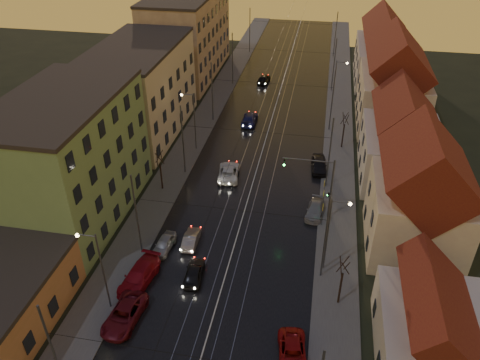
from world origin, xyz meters
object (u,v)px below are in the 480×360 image
Objects in this scene: street_lamp_3 at (337,81)px; driving_car_1 at (191,239)px; driving_car_0 at (194,272)px; driving_car_3 at (250,119)px; street_lamp_1 at (332,228)px; driving_car_2 at (229,172)px; parked_left_2 at (139,276)px; street_lamp_2 at (192,116)px; parked_left_3 at (164,244)px; parked_right_1 at (315,210)px; parked_right_2 at (319,164)px; street_lamp_0 at (98,264)px; traffic_light_mast at (322,181)px; parked_right_0 at (292,353)px; driving_car_4 at (264,79)px; parked_left_1 at (124,315)px.

driving_car_1 is at bearing -111.04° from street_lamp_3.
driving_car_3 is at bearing -94.23° from driving_car_0.
street_lamp_1 is 1.54× the size of driving_car_2.
driving_car_0 is at bearing 24.49° from parked_left_2.
driving_car_3 is at bearing 56.78° from street_lamp_2.
driving_car_2 reaches higher than parked_left_3.
driving_car_0 is 17.39m from driving_car_2.
parked_right_1 is (14.26, 8.37, -0.02)m from parked_left_3.
parked_right_2 is at bearing 63.46° from parked_left_2.
street_lamp_0 is 1.11× the size of traffic_light_mast.
parked_left_3 is at bearing 135.00° from parked_right_0.
driving_car_4 reaches higher than parked_right_0.
driving_car_4 is 29.99m from parked_right_2.
traffic_light_mast reaches higher than driving_car_0.
driving_car_3 reaches higher than parked_left_1.
driving_car_1 is at bearing 174.69° from street_lamp_1.
driving_car_3 is 40.65m from parked_right_0.
parked_left_2 is at bearing 151.13° from parked_right_0.
street_lamp_0 is 2.13× the size of driving_car_1.
street_lamp_0 is at bearing 164.13° from parked_right_0.
traffic_light_mast is 18.69m from parked_right_0.
street_lamp_0 is 2.05× the size of driving_car_0.
street_lamp_3 is at bearing 147.81° from driving_car_4.
traffic_light_mast is at bearing 46.85° from parked_left_2.
parked_left_1 is at bearing 167.45° from parked_right_0.
driving_car_3 is at bearing 96.24° from parked_right_0.
street_lamp_0 reaches higher than parked_right_2.
street_lamp_1 is 19.10m from driving_car_2.
parked_left_1 is (2.07, -29.10, -4.17)m from street_lamp_2.
street_lamp_1 is 1.90× the size of parked_right_1.
driving_car_0 is 0.85× the size of parked_right_0.
parked_left_2 reaches higher than driving_car_2.
parked_left_3 is (0.75, 4.74, -0.16)m from parked_left_2.
street_lamp_1 is 47.48m from driving_car_4.
street_lamp_1 reaches higher than traffic_light_mast.
parked_left_1 is at bearing -123.01° from parked_right_1.
parked_left_2 is (-16.51, -40.77, -4.10)m from street_lamp_3.
street_lamp_3 is 18.81m from parked_right_2.
traffic_light_mast is 1.65× the size of driving_car_4.
street_lamp_3 is 28.03m from parked_right_1.
traffic_light_mast reaches higher than parked_right_2.
driving_car_0 is 0.93× the size of parked_right_1.
parked_right_0 is at bearing -102.56° from street_lamp_1.
parked_left_2 reaches higher than driving_car_4.
parked_left_1 is 1.38× the size of parked_left_3.
parked_left_3 is at bearing 88.24° from parked_left_2.
street_lamp_0 reaches higher than driving_car_3.
parked_left_3 is 0.81× the size of parked_right_0.
street_lamp_1 is at bearing -72.77° from parked_right_1.
parked_left_1 is (-3.95, -38.29, -0.01)m from driving_car_3.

